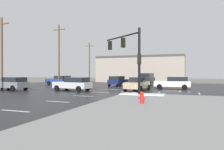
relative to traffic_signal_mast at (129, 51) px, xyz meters
The scene contains 17 objects.
ground_plane 6.61m from the traffic_signal_mast, 134.94° to the left, with size 120.00×120.00×0.00m, color slate.
road_asphalt 6.60m from the traffic_signal_mast, 134.94° to the left, with size 44.00×44.00×0.02m, color #232326.
snow_strip_curbside 4.24m from the traffic_signal_mast, 14.95° to the right, with size 4.00×1.60×0.06m, color white.
lane_markings 5.30m from the traffic_signal_mast, 137.02° to the left, with size 36.15×36.15×0.01m.
traffic_signal_mast is the anchor object (origin of this frame).
fire_hydrant 7.41m from the traffic_signal_mast, 67.00° to the right, with size 0.48×0.26×0.79m.
strip_building_background 29.03m from the traffic_signal_mast, 100.06° to the left, with size 19.25×8.00×5.88m.
sedan_white 10.24m from the traffic_signal_mast, 68.97° to the left, with size 4.60×2.18×1.58m.
sedan_navy 14.05m from the traffic_signal_mast, 112.71° to the left, with size 2.35×4.66×1.58m.
suv_black 17.21m from the traffic_signal_mast, 95.10° to the left, with size 2.40×4.93×2.03m.
sedan_silver 8.28m from the traffic_signal_mast, 163.51° to the left, with size 4.67×2.39×1.58m.
sedan_blue 20.76m from the traffic_signal_mast, 141.97° to the left, with size 4.56×2.08×1.58m.
sedan_grey 15.23m from the traffic_signal_mast, behind, with size 4.68×2.43×1.58m.
sedan_tan 6.00m from the traffic_signal_mast, 93.22° to the left, with size 2.40×4.67×1.58m.
utility_pole_mid 16.86m from the traffic_signal_mast, behind, with size 2.20×0.28×9.10m.
utility_pole_far 17.76m from the traffic_signal_mast, 145.50° to the left, with size 2.20×0.28×9.96m.
utility_pole_distant 30.46m from the traffic_signal_mast, 123.22° to the left, with size 2.20×0.28×9.24m.
Camera 1 is at (9.06, -23.16, 2.14)m, focal length 34.04 mm.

